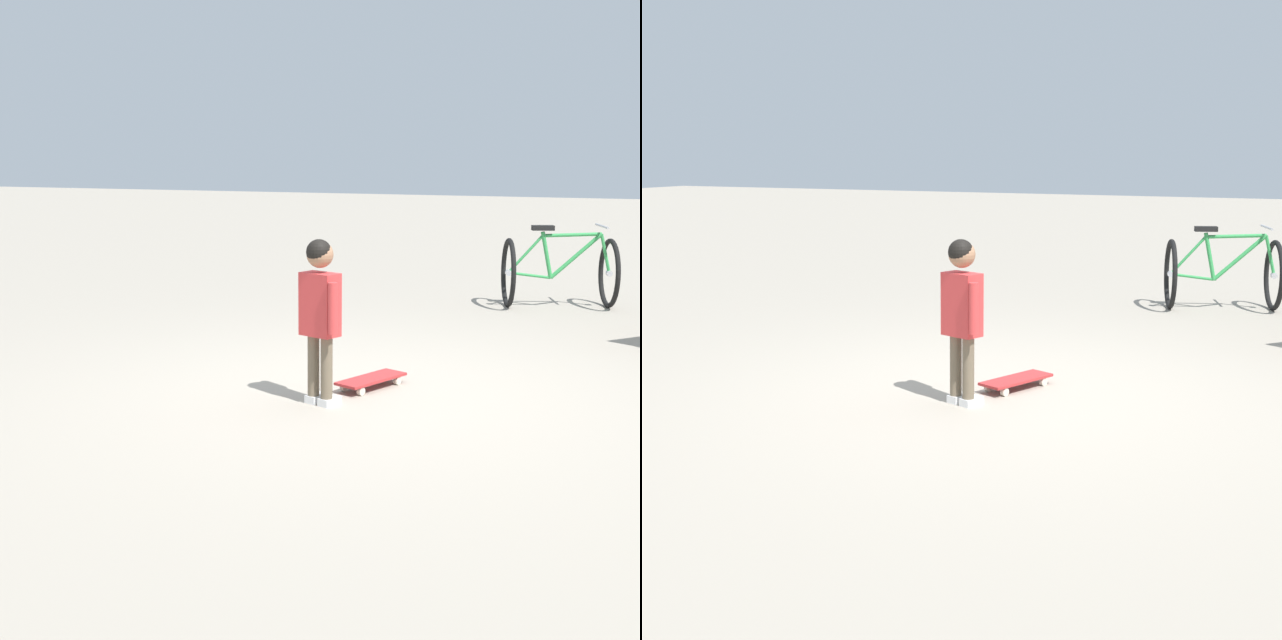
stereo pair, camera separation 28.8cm
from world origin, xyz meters
TOP-DOWN VIEW (x-y plane):
  - ground_plane at (0.00, 0.00)m, footprint 50.00×50.00m
  - child_person at (0.39, -0.16)m, footprint 0.31×0.30m
  - skateboard at (-0.11, 0.01)m, footprint 0.58×0.38m
  - bicycle_near at (-3.85, 0.77)m, footprint 1.02×1.24m

SIDE VIEW (x-z plane):
  - ground_plane at x=0.00m, z-range 0.00..0.00m
  - skateboard at x=-0.11m, z-range 0.02..0.10m
  - bicycle_near at x=-3.85m, z-range -0.04..0.80m
  - child_person at x=0.39m, z-range 0.13..1.19m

